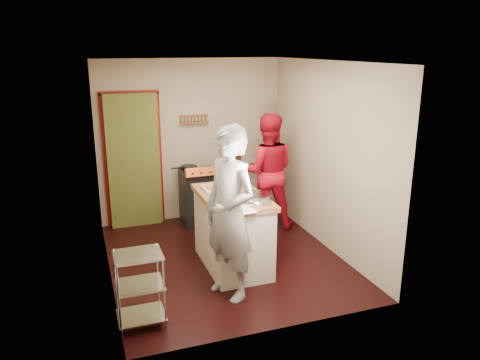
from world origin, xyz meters
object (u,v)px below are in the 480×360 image
object	(u,v)px
stove	(201,196)
person_red	(267,171)
person_stripe	(230,214)
island	(233,229)
wire_shelving	(140,286)

from	to	relation	value
stove	person_red	bearing A→B (deg)	-27.11
person_stripe	person_red	xyz separation A→B (m)	(1.22, 1.86, -0.09)
stove	person_stripe	bearing A→B (deg)	-96.60
island	person_red	distance (m)	1.56
wire_shelving	person_red	size ratio (longest dim) A/B	0.44
person_red	island	bearing A→B (deg)	69.83
stove	island	size ratio (longest dim) A/B	0.73
stove	person_stripe	distance (m)	2.42
island	person_red	size ratio (longest dim) A/B	0.77
island	person_red	bearing A→B (deg)	50.61
stove	person_stripe	xyz separation A→B (m)	(-0.27, -2.35, 0.54)
person_red	person_stripe	bearing A→B (deg)	75.89
person_stripe	person_red	distance (m)	2.23
wire_shelving	island	xyz separation A→B (m)	(1.32, 0.97, 0.07)
wire_shelving	person_stripe	distance (m)	1.22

